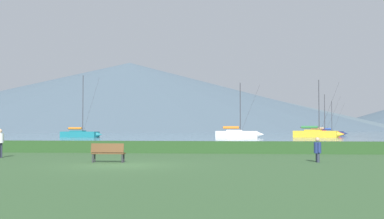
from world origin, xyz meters
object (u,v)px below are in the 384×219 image
at_px(person_standing_walker, 0,141).
at_px(sailboat_slip_7, 80,134).
at_px(sailboat_slip_3, 322,133).
at_px(sailboat_slip_6, 316,133).
at_px(person_seated_viewer, 317,149).
at_px(sailboat_slip_2, 330,133).
at_px(park_bench_near_path, 108,152).
at_px(sailboat_slip_1, 237,134).

bearing_deg(person_standing_walker, sailboat_slip_7, 118.56).
distance_m(sailboat_slip_3, sailboat_slip_6, 11.27).
height_order(sailboat_slip_3, person_seated_viewer, sailboat_slip_3).
bearing_deg(sailboat_slip_7, person_standing_walker, -67.29).
xyz_separation_m(sailboat_slip_6, person_seated_viewer, (-9.22, -61.00, -0.02)).
bearing_deg(sailboat_slip_2, person_standing_walker, -96.51).
distance_m(park_bench_near_path, person_standing_walker, 7.78).
bearing_deg(sailboat_slip_1, sailboat_slip_7, -171.93).
bearing_deg(sailboat_slip_1, park_bench_near_path, -90.93).
bearing_deg(sailboat_slip_3, sailboat_slip_2, 81.41).
bearing_deg(park_bench_near_path, person_seated_viewer, 5.99).
bearing_deg(sailboat_slip_7, sailboat_slip_3, 26.54).
bearing_deg(sailboat_slip_2, sailboat_slip_6, -90.40).
relative_size(sailboat_slip_1, sailboat_slip_2, 1.26).
height_order(sailboat_slip_3, sailboat_slip_7, sailboat_slip_7).
xyz_separation_m(sailboat_slip_1, sailboat_slip_7, (-27.48, -1.62, -0.04)).
height_order(sailboat_slip_3, sailboat_slip_6, sailboat_slip_6).
xyz_separation_m(park_bench_near_path, person_standing_walker, (-7.18, 2.97, 0.44)).
distance_m(sailboat_slip_6, person_seated_viewer, 61.69).
height_order(sailboat_slip_1, sailboat_slip_3, sailboat_slip_1).
xyz_separation_m(sailboat_slip_3, sailboat_slip_6, (-2.86, -10.90, 0.09)).
relative_size(person_seated_viewer, person_standing_walker, 0.76).
xyz_separation_m(sailboat_slip_7, person_standing_walker, (14.37, -55.57, 0.33)).
relative_size(sailboat_slip_2, sailboat_slip_7, 0.69).
distance_m(sailboat_slip_2, sailboat_slip_3, 11.30).
xyz_separation_m(sailboat_slip_1, sailboat_slip_3, (16.53, 12.96, -0.07)).
relative_size(sailboat_slip_3, sailboat_slip_7, 0.75).
bearing_deg(sailboat_slip_2, sailboat_slip_1, -114.32).
relative_size(sailboat_slip_1, park_bench_near_path, 5.76).
bearing_deg(person_seated_viewer, sailboat_slip_2, 70.83).
xyz_separation_m(sailboat_slip_1, person_standing_walker, (-13.10, -57.19, 0.29)).
distance_m(sailboat_slip_1, sailboat_slip_2, 30.99).
height_order(sailboat_slip_3, park_bench_near_path, sailboat_slip_3).
height_order(sailboat_slip_2, sailboat_slip_7, sailboat_slip_7).
relative_size(sailboat_slip_2, person_seated_viewer, 6.03).
distance_m(sailboat_slip_3, person_standing_walker, 76.16).
bearing_deg(sailboat_slip_2, person_seated_viewer, -84.91).
xyz_separation_m(park_bench_near_path, person_seated_viewer, (10.37, 1.22, 0.15)).
bearing_deg(person_standing_walker, sailboat_slip_1, 91.15).
distance_m(sailboat_slip_6, person_standing_walker, 65.02).
bearing_deg(sailboat_slip_1, sailboat_slip_6, 13.27).
relative_size(sailboat_slip_2, sailboat_slip_3, 0.91).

